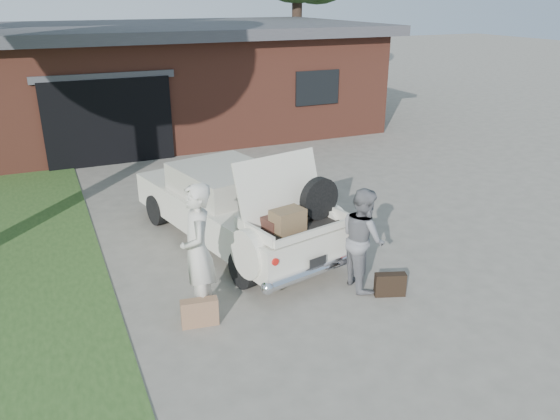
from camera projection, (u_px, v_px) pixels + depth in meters
name	position (u px, v px, depth m)	size (l,w,h in m)	color
ground	(296.00, 292.00, 8.17)	(90.00, 90.00, 0.00)	gray
house	(171.00, 77.00, 17.67)	(12.80, 7.80, 3.30)	brown
sedan	(235.00, 206.00, 9.61)	(2.73, 4.88, 1.88)	beige
woman_left	(198.00, 251.00, 7.28)	(0.69, 0.45, 1.90)	beige
woman_right	(363.00, 238.00, 8.07)	(0.76, 0.59, 1.56)	slate
suitcase_left	(200.00, 312.00, 7.28)	(0.49, 0.16, 0.38)	#976C4C
suitcase_right	(390.00, 285.00, 8.01)	(0.45, 0.14, 0.35)	black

